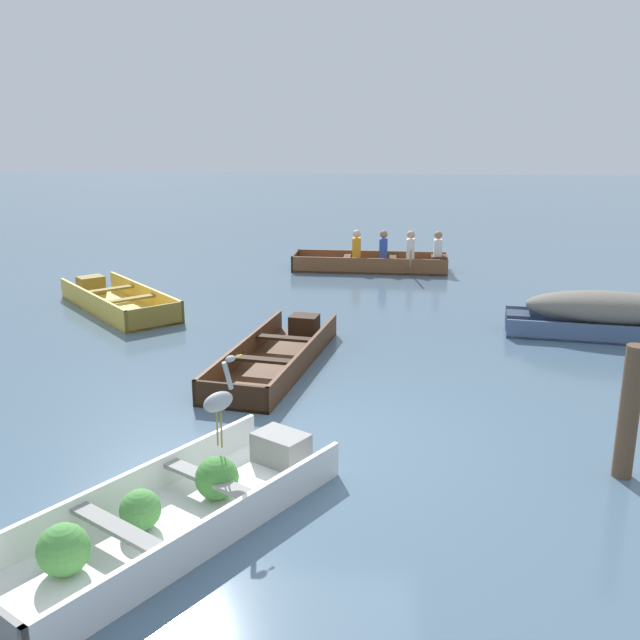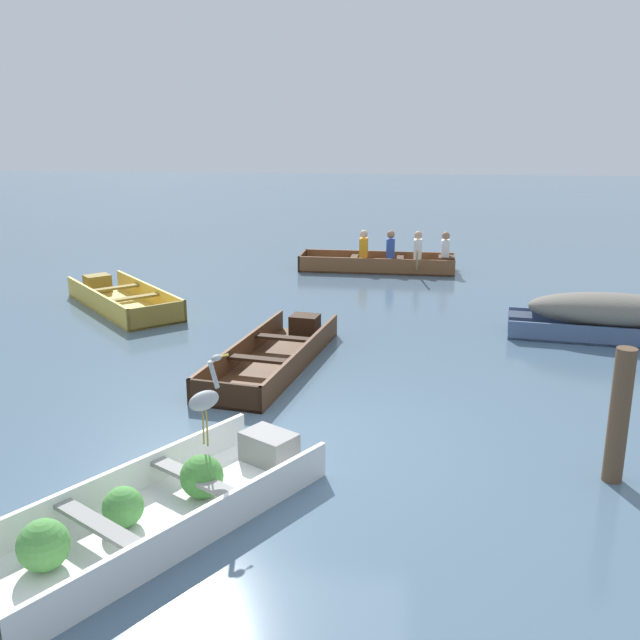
# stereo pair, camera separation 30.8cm
# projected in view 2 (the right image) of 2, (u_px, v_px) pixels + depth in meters

# --- Properties ---
(ground_plane) EXTENTS (80.00, 80.00, 0.00)m
(ground_plane) POSITION_uv_depth(u_px,v_px,m) (298.00, 442.00, 7.62)
(ground_plane) COLOR slate
(dinghy_white_foreground) EXTENTS (2.73, 3.39, 0.44)m
(dinghy_white_foreground) POSITION_uv_depth(u_px,v_px,m) (153.00, 508.00, 6.04)
(dinghy_white_foreground) COLOR white
(dinghy_white_foreground) RESTS_ON ground
(skiff_slate_blue_near_moored) EXTENTS (3.25, 1.38, 0.73)m
(skiff_slate_blue_near_moored) POSITION_uv_depth(u_px,v_px,m) (611.00, 314.00, 11.14)
(skiff_slate_blue_near_moored) COLOR #475B7F
(skiff_slate_blue_near_moored) RESTS_ON ground
(skiff_dark_varnish_mid_moored) EXTENTS (1.53, 3.48, 0.34)m
(skiff_dark_varnish_mid_moored) POSITION_uv_depth(u_px,v_px,m) (276.00, 355.00, 10.12)
(skiff_dark_varnish_mid_moored) COLOR #4C2D19
(skiff_dark_varnish_mid_moored) RESTS_ON ground
(skiff_yellow_far_moored) EXTENTS (2.87, 3.00, 0.38)m
(skiff_yellow_far_moored) POSITION_uv_depth(u_px,v_px,m) (121.00, 300.00, 13.15)
(skiff_yellow_far_moored) COLOR #E5BC47
(skiff_yellow_far_moored) RESTS_ON ground
(rowboat_wooden_brown_with_crew) EXTENTS (3.54, 2.25, 0.92)m
(rowboat_wooden_brown_with_crew) POSITION_uv_depth(u_px,v_px,m) (388.00, 260.00, 16.30)
(rowboat_wooden_brown_with_crew) COLOR brown
(rowboat_wooden_brown_with_crew) RESTS_ON ground
(heron_on_dinghy) EXTENTS (0.34, 0.40, 0.84)m
(heron_on_dinghy) POSITION_uv_depth(u_px,v_px,m) (205.00, 397.00, 6.45)
(heron_on_dinghy) COLOR olive
(heron_on_dinghy) RESTS_ON dinghy_white_foreground
(mooring_post) EXTENTS (0.19, 0.19, 1.33)m
(mooring_post) POSITION_uv_depth(u_px,v_px,m) (619.00, 416.00, 6.64)
(mooring_post) COLOR brown
(mooring_post) RESTS_ON ground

